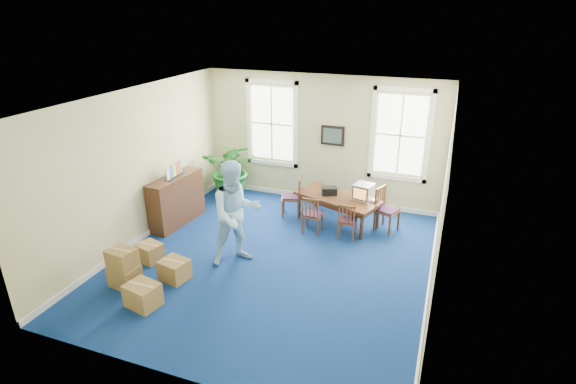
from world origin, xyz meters
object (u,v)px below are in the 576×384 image
(chair_near_left, at_px, (313,214))
(cardboard_boxes, at_px, (136,266))
(potted_plant, at_px, (232,169))
(credenza, at_px, (176,199))
(crt_tv, at_px, (364,192))
(man, at_px, (236,213))
(conference_table, at_px, (337,209))

(chair_near_left, bearing_deg, cardboard_boxes, 52.59)
(potted_plant, xyz_separation_m, cardboard_boxes, (0.20, -4.22, -0.39))
(credenza, distance_m, cardboard_boxes, 2.52)
(credenza, height_order, potted_plant, potted_plant)
(crt_tv, xyz_separation_m, man, (-1.97, -2.37, 0.20))
(potted_plant, bearing_deg, cardboard_boxes, -87.34)
(conference_table, xyz_separation_m, man, (-1.41, -2.33, 0.70))
(man, bearing_deg, chair_near_left, 16.44)
(man, relative_size, cardboard_boxes, 1.54)
(man, relative_size, potted_plant, 1.34)
(credenza, bearing_deg, cardboard_boxes, -67.93)
(man, xyz_separation_m, credenza, (-2.04, 1.04, -0.44))
(crt_tv, xyz_separation_m, chair_near_left, (-0.96, -0.70, -0.40))
(conference_table, height_order, potted_plant, potted_plant)
(conference_table, xyz_separation_m, potted_plant, (-2.94, 0.53, 0.44))
(man, bearing_deg, credenza, 110.61)
(chair_near_left, bearing_deg, potted_plant, -24.62)
(crt_tv, xyz_separation_m, potted_plant, (-3.51, 0.48, -0.06))
(crt_tv, relative_size, man, 0.21)
(crt_tv, xyz_separation_m, cardboard_boxes, (-3.31, -3.74, -0.45))
(conference_table, xyz_separation_m, chair_near_left, (-0.39, -0.66, 0.11))
(chair_near_left, distance_m, potted_plant, 2.83)
(man, distance_m, credenza, 2.34)
(chair_near_left, bearing_deg, credenza, 11.97)
(potted_plant, bearing_deg, credenza, -105.71)
(crt_tv, xyz_separation_m, credenza, (-4.02, -1.33, -0.24))
(chair_near_left, height_order, potted_plant, potted_plant)
(conference_table, relative_size, crt_tv, 4.47)
(crt_tv, distance_m, potted_plant, 3.54)
(conference_table, bearing_deg, potted_plant, -170.04)
(man, distance_m, cardboard_boxes, 2.02)
(conference_table, height_order, chair_near_left, chair_near_left)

